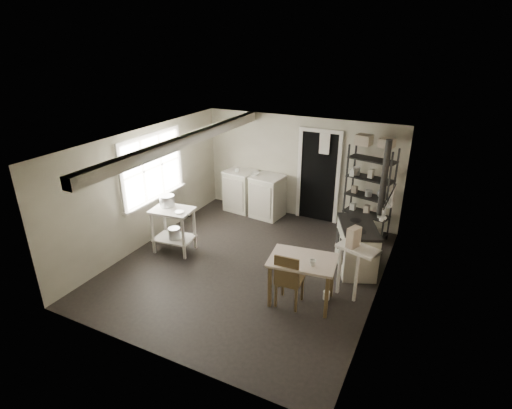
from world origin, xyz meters
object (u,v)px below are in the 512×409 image
at_px(stockpot, 167,203).
at_px(work_table, 302,281).
at_px(base_cabinets, 254,194).
at_px(flour_sack, 349,228).
at_px(chair, 290,277).
at_px(prep_table, 174,232).
at_px(shelf_rack, 369,194).
at_px(stove, 356,246).

xyz_separation_m(stockpot, work_table, (2.93, -0.53, -0.56)).
relative_size(base_cabinets, flour_sack, 2.79).
bearing_deg(flour_sack, chair, -96.50).
relative_size(base_cabinets, work_table, 1.47).
bearing_deg(prep_table, shelf_rack, 35.38).
bearing_deg(base_cabinets, chair, -47.91).
relative_size(work_table, flour_sack, 1.90).
distance_m(stove, flour_sack, 1.11).
distance_m(base_cabinets, flour_sack, 2.38).
height_order(stove, flour_sack, stove).
relative_size(stockpot, base_cabinets, 0.21).
height_order(base_cabinets, flour_sack, base_cabinets).
bearing_deg(base_cabinets, flour_sack, -1.83).
xyz_separation_m(shelf_rack, chair, (-0.55, -2.82, -0.46)).
xyz_separation_m(stockpot, base_cabinets, (0.73, 2.22, -0.48)).
relative_size(stockpot, stove, 0.29).
distance_m(stockpot, base_cabinets, 2.39).
xyz_separation_m(work_table, flour_sack, (0.14, 2.40, -0.14)).
bearing_deg(chair, stove, 63.38).
bearing_deg(base_cabinets, work_table, -44.70).
bearing_deg(prep_table, base_cabinets, 76.36).
xyz_separation_m(prep_table, shelf_rack, (3.17, 2.25, 0.55)).
xyz_separation_m(stockpot, chair, (2.79, -0.66, -0.45)).
relative_size(base_cabinets, shelf_rack, 0.77).
distance_m(stockpot, chair, 2.90).
bearing_deg(work_table, prep_table, 171.02).
bearing_deg(stove, shelf_rack, 71.84).
bearing_deg(stockpot, prep_table, -27.35).
bearing_deg(stove, base_cabinets, 130.05).
height_order(base_cabinets, stove, base_cabinets).
height_order(chair, flour_sack, chair).
bearing_deg(stove, work_table, -133.90).
bearing_deg(prep_table, chair, -12.31).
relative_size(shelf_rack, stove, 1.81).
bearing_deg(prep_table, flour_sack, 34.08).
relative_size(prep_table, work_table, 0.87).
bearing_deg(stove, stockpot, 170.66).
height_order(prep_table, chair, chair).
distance_m(shelf_rack, flour_sack, 0.81).
relative_size(shelf_rack, flour_sack, 3.64).
relative_size(shelf_rack, chair, 2.08).
bearing_deg(work_table, stockpot, 169.85).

